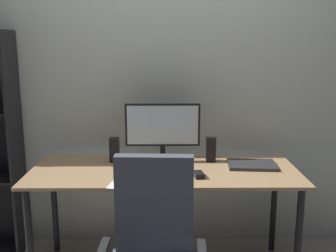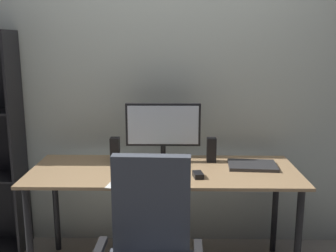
# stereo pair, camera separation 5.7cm
# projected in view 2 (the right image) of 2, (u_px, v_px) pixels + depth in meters

# --- Properties ---
(back_wall) EXTENTS (6.40, 0.10, 2.60)m
(back_wall) POSITION_uv_depth(u_px,v_px,m) (166.00, 78.00, 2.98)
(back_wall) COLOR beige
(back_wall) RESTS_ON ground
(desk) EXTENTS (1.77, 0.67, 0.74)m
(desk) POSITION_uv_depth(u_px,v_px,m) (164.00, 181.00, 2.62)
(desk) COLOR tan
(desk) RESTS_ON ground
(monitor) EXTENTS (0.52, 0.20, 0.41)m
(monitor) POSITION_uv_depth(u_px,v_px,m) (163.00, 128.00, 2.74)
(monitor) COLOR black
(monitor) RESTS_ON desk
(keyboard) EXTENTS (0.29, 0.11, 0.02)m
(keyboard) POSITION_uv_depth(u_px,v_px,m) (162.00, 175.00, 2.45)
(keyboard) COLOR silver
(keyboard) RESTS_ON desk
(mouse) EXTENTS (0.07, 0.10, 0.03)m
(mouse) POSITION_uv_depth(u_px,v_px,m) (198.00, 175.00, 2.45)
(mouse) COLOR black
(mouse) RESTS_ON desk
(coffee_mug) EXTENTS (0.09, 0.07, 0.09)m
(coffee_mug) POSITION_uv_depth(u_px,v_px,m) (172.00, 162.00, 2.61)
(coffee_mug) COLOR #387F51
(coffee_mug) RESTS_ON desk
(laptop) EXTENTS (0.34, 0.25, 0.02)m
(laptop) POSITION_uv_depth(u_px,v_px,m) (252.00, 165.00, 2.65)
(laptop) COLOR #2D2D30
(laptop) RESTS_ON desk
(speaker_left) EXTENTS (0.06, 0.07, 0.17)m
(speaker_left) POSITION_uv_depth(u_px,v_px,m) (115.00, 149.00, 2.77)
(speaker_left) COLOR black
(speaker_left) RESTS_ON desk
(speaker_right) EXTENTS (0.06, 0.07, 0.17)m
(speaker_right) POSITION_uv_depth(u_px,v_px,m) (211.00, 150.00, 2.76)
(speaker_right) COLOR black
(speaker_right) RESTS_ON desk
(paper_sheet) EXTENTS (0.26, 0.33, 0.00)m
(paper_sheet) POSITION_uv_depth(u_px,v_px,m) (129.00, 181.00, 2.39)
(paper_sheet) COLOR white
(paper_sheet) RESTS_ON desk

